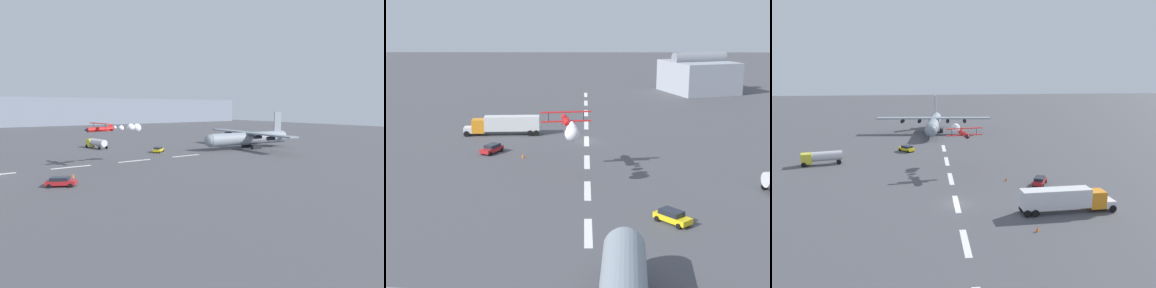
# 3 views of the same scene
# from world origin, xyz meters

# --- Properties ---
(ground_plane) EXTENTS (440.00, 440.00, 0.00)m
(ground_plane) POSITION_xyz_m (0.00, 0.00, 0.00)
(ground_plane) COLOR #4C4C51
(ground_plane) RESTS_ON ground
(runway_stripe_3) EXTENTS (8.00, 0.90, 0.01)m
(runway_stripe_3) POSITION_xyz_m (-14.15, 0.00, 0.01)
(runway_stripe_3) COLOR white
(runway_stripe_3) RESTS_ON ground
(runway_stripe_4) EXTENTS (8.00, 0.90, 0.01)m
(runway_stripe_4) POSITION_xyz_m (0.00, 0.00, 0.01)
(runway_stripe_4) COLOR white
(runway_stripe_4) RESTS_ON ground
(runway_stripe_5) EXTENTS (8.00, 0.90, 0.01)m
(runway_stripe_5) POSITION_xyz_m (14.15, 0.00, 0.01)
(runway_stripe_5) COLOR white
(runway_stripe_5) RESTS_ON ground
(runway_stripe_6) EXTENTS (8.00, 0.90, 0.01)m
(runway_stripe_6) POSITION_xyz_m (28.30, 0.00, 0.01)
(runway_stripe_6) COLOR white
(runway_stripe_6) RESTS_ON ground
(runway_stripe_7) EXTENTS (8.00, 0.90, 0.01)m
(runway_stripe_7) POSITION_xyz_m (42.45, 0.00, 0.01)
(runway_stripe_7) COLOR white
(runway_stripe_7) RESTS_ON ground
(cargo_transport_plane) EXTENTS (29.51, 36.11, 10.95)m
(cargo_transport_plane) POSITION_xyz_m (65.46, 2.10, 3.26)
(cargo_transport_plane) COLOR gray
(cargo_transport_plane) RESTS_ON ground
(stunt_biplane_red) EXTENTS (13.11, 7.48, 2.35)m
(stunt_biplane_red) POSITION_xyz_m (24.43, -2.43, 7.88)
(stunt_biplane_red) COLOR red
(semi_truck_orange) EXTENTS (3.71, 14.72, 3.70)m
(semi_truck_orange) POSITION_xyz_m (-5.09, -15.92, 2.13)
(semi_truck_orange) COLOR silver
(semi_truck_orange) RESTS_ON ground
(fuel_tanker_truck) EXTENTS (4.58, 8.96, 2.90)m
(fuel_tanker_truck) POSITION_xyz_m (28.06, 27.81, 1.74)
(fuel_tanker_truck) COLOR yellow
(fuel_tanker_truck) RESTS_ON ground
(followme_car_yellow) EXTENTS (4.80, 3.66, 1.52)m
(followme_car_yellow) POSITION_xyz_m (8.71, -16.14, 0.81)
(followme_car_yellow) COLOR #B21E23
(followme_car_yellow) RESTS_ON ground
(airport_staff_sedan) EXTENTS (4.47, 4.31, 1.52)m
(airport_staff_sedan) POSITION_xyz_m (39.57, 9.59, 0.81)
(airport_staff_sedan) COLOR yellow
(airport_staff_sedan) RESTS_ON ground
(traffic_cone_near) EXTENTS (0.44, 0.44, 0.75)m
(traffic_cone_near) POSITION_xyz_m (-11.73, -9.92, 0.38)
(traffic_cone_near) COLOR orange
(traffic_cone_near) RESTS_ON ground
(traffic_cone_far) EXTENTS (0.44, 0.44, 0.75)m
(traffic_cone_far) POSITION_xyz_m (11.91, -10.51, 0.38)
(traffic_cone_far) COLOR orange
(traffic_cone_far) RESTS_ON ground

